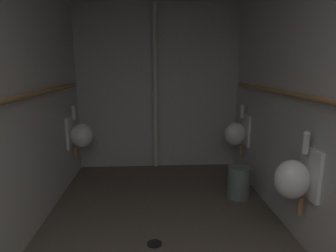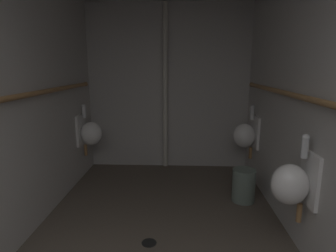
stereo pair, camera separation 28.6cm
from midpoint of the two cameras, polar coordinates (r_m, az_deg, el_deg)
The scene contains 10 objects.
wall_right at distance 2.50m, azimuth 26.45°, elevation 3.16°, with size 0.06×4.60×2.54m, color #B9B5B1.
wall_back at distance 4.43m, azimuth -3.93°, elevation 7.70°, with size 2.62×0.06×2.54m, color #B9B5B1.
urinal_left_mid at distance 4.13m, azimuth -19.38°, elevation -1.71°, with size 0.32×0.30×0.76m.
urinal_right_mid at distance 2.59m, azimuth 21.46°, elevation -9.90°, with size 0.32×0.30×0.76m.
urinal_right_far at distance 4.08m, azimuth 11.82°, elevation -1.43°, with size 0.32×0.30×0.76m.
supply_pipe_left at distance 2.48m, azimuth -33.28°, elevation 4.23°, with size 0.06×3.91×0.06m.
supply_pipe_right at distance 2.46m, azimuth 24.62°, elevation 5.08°, with size 0.06×3.80×0.06m.
standpipe_back_wall at distance 4.32m, azimuth -4.54°, elevation 7.59°, with size 0.07×0.07×2.49m, color beige.
floor_drain at distance 2.80m, azimuth -5.93°, elevation -22.77°, with size 0.14×0.14×0.01m, color black.
waste_bin at distance 3.60m, azimuth 11.90°, elevation -11.17°, with size 0.27×0.27×0.40m, color slate.
Camera 1 is at (-0.10, 0.09, 1.60)m, focal length 29.98 mm.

